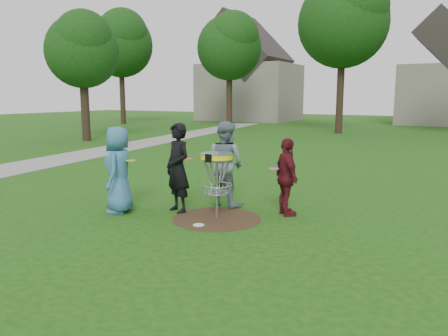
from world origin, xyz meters
The scene contains 11 objects.
ground centered at (0.00, 0.00, 0.00)m, with size 100.00×100.00×0.00m, color #19470F.
dirt_patch centered at (0.00, 0.00, 0.00)m, with size 1.80×1.80×0.01m, color #47331E.
concrete_path centered at (-10.00, 8.00, 0.01)m, with size 2.20×40.00×0.02m, color #9E9E99.
player_blue centered at (-2.08, -0.54, 0.92)m, with size 0.90×0.58×1.83m, color teal.
player_black centered at (-1.00, 0.09, 0.95)m, with size 0.69×0.46×1.90m, color black.
player_grey centered at (-0.40, 1.08, 0.96)m, with size 0.93×0.72×1.91m, color slate.
player_maroon centered at (1.13, 0.94, 0.81)m, with size 0.95×0.39×1.62m, color #58141C.
disc_on_grass centered at (-0.07, -0.58, 0.01)m, with size 0.22×0.22×0.02m, color white.
disc_golf_basket centered at (0.00, 0.00, 1.02)m, with size 0.66×0.67×1.38m.
held_discs centered at (-0.48, 0.29, 1.11)m, with size 2.94×1.50×0.20m.
tree_row centered at (0.44, 20.67, 6.21)m, with size 51.20×17.42×9.90m.
Camera 1 is at (4.25, -7.43, 2.47)m, focal length 35.00 mm.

